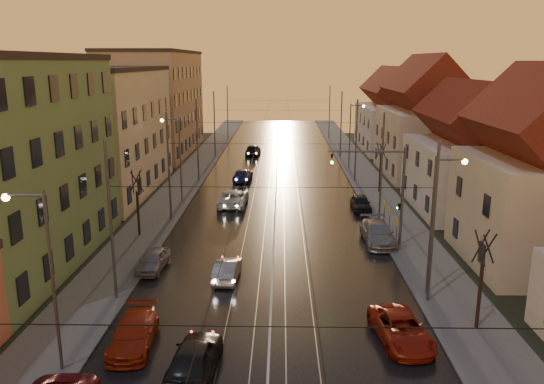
# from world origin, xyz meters

# --- Properties ---
(road) EXTENTS (16.00, 120.00, 0.04)m
(road) POSITION_xyz_m (0.00, 40.00, 0.02)
(road) COLOR black
(road) RESTS_ON ground
(sidewalk_left) EXTENTS (4.00, 120.00, 0.15)m
(sidewalk_left) POSITION_xyz_m (-10.00, 40.00, 0.07)
(sidewalk_left) COLOR #4C4C4C
(sidewalk_left) RESTS_ON ground
(sidewalk_right) EXTENTS (4.00, 120.00, 0.15)m
(sidewalk_right) POSITION_xyz_m (10.00, 40.00, 0.07)
(sidewalk_right) COLOR #4C4C4C
(sidewalk_right) RESTS_ON ground
(tram_rail_0) EXTENTS (0.06, 120.00, 0.03)m
(tram_rail_0) POSITION_xyz_m (-2.20, 40.00, 0.06)
(tram_rail_0) COLOR gray
(tram_rail_0) RESTS_ON road
(tram_rail_1) EXTENTS (0.06, 120.00, 0.03)m
(tram_rail_1) POSITION_xyz_m (-0.77, 40.00, 0.06)
(tram_rail_1) COLOR gray
(tram_rail_1) RESTS_ON road
(tram_rail_2) EXTENTS (0.06, 120.00, 0.03)m
(tram_rail_2) POSITION_xyz_m (0.77, 40.00, 0.06)
(tram_rail_2) COLOR gray
(tram_rail_2) RESTS_ON road
(tram_rail_3) EXTENTS (0.06, 120.00, 0.03)m
(tram_rail_3) POSITION_xyz_m (2.20, 40.00, 0.06)
(tram_rail_3) COLOR gray
(tram_rail_3) RESTS_ON road
(apartment_left_2) EXTENTS (10.00, 20.00, 12.00)m
(apartment_left_2) POSITION_xyz_m (-17.50, 34.00, 6.00)
(apartment_left_2) COLOR beige
(apartment_left_2) RESTS_ON ground
(apartment_left_3) EXTENTS (10.00, 24.00, 14.00)m
(apartment_left_3) POSITION_xyz_m (-17.50, 58.00, 7.00)
(apartment_left_3) COLOR tan
(apartment_left_3) RESTS_ON ground
(house_right_1) EXTENTS (8.67, 10.20, 10.80)m
(house_right_1) POSITION_xyz_m (17.00, 15.00, 5.45)
(house_right_1) COLOR #C6B698
(house_right_1) RESTS_ON ground
(house_right_2) EXTENTS (9.18, 12.24, 9.20)m
(house_right_2) POSITION_xyz_m (17.00, 28.00, 4.64)
(house_right_2) COLOR beige
(house_right_2) RESTS_ON ground
(house_right_3) EXTENTS (9.18, 14.28, 11.50)m
(house_right_3) POSITION_xyz_m (17.00, 43.00, 5.80)
(house_right_3) COLOR #C6B698
(house_right_3) RESTS_ON ground
(house_right_4) EXTENTS (9.18, 16.32, 10.00)m
(house_right_4) POSITION_xyz_m (17.00, 61.00, 5.05)
(house_right_4) COLOR beige
(house_right_4) RESTS_ON ground
(catenary_pole_l_1) EXTENTS (0.16, 0.16, 9.00)m
(catenary_pole_l_1) POSITION_xyz_m (-8.60, 9.00, 4.50)
(catenary_pole_l_1) COLOR #595B60
(catenary_pole_l_1) RESTS_ON ground
(catenary_pole_r_1) EXTENTS (0.16, 0.16, 9.00)m
(catenary_pole_r_1) POSITION_xyz_m (8.60, 9.00, 4.50)
(catenary_pole_r_1) COLOR #595B60
(catenary_pole_r_1) RESTS_ON ground
(catenary_pole_l_2) EXTENTS (0.16, 0.16, 9.00)m
(catenary_pole_l_2) POSITION_xyz_m (-8.60, 24.00, 4.50)
(catenary_pole_l_2) COLOR #595B60
(catenary_pole_l_2) RESTS_ON ground
(catenary_pole_r_2) EXTENTS (0.16, 0.16, 9.00)m
(catenary_pole_r_2) POSITION_xyz_m (8.60, 24.00, 4.50)
(catenary_pole_r_2) COLOR #595B60
(catenary_pole_r_2) RESTS_ON ground
(catenary_pole_l_3) EXTENTS (0.16, 0.16, 9.00)m
(catenary_pole_l_3) POSITION_xyz_m (-8.60, 39.00, 4.50)
(catenary_pole_l_3) COLOR #595B60
(catenary_pole_l_3) RESTS_ON ground
(catenary_pole_r_3) EXTENTS (0.16, 0.16, 9.00)m
(catenary_pole_r_3) POSITION_xyz_m (8.60, 39.00, 4.50)
(catenary_pole_r_3) COLOR #595B60
(catenary_pole_r_3) RESTS_ON ground
(catenary_pole_l_4) EXTENTS (0.16, 0.16, 9.00)m
(catenary_pole_l_4) POSITION_xyz_m (-8.60, 54.00, 4.50)
(catenary_pole_l_4) COLOR #595B60
(catenary_pole_l_4) RESTS_ON ground
(catenary_pole_r_4) EXTENTS (0.16, 0.16, 9.00)m
(catenary_pole_r_4) POSITION_xyz_m (8.60, 54.00, 4.50)
(catenary_pole_r_4) COLOR #595B60
(catenary_pole_r_4) RESTS_ON ground
(catenary_pole_l_5) EXTENTS (0.16, 0.16, 9.00)m
(catenary_pole_l_5) POSITION_xyz_m (-8.60, 72.00, 4.50)
(catenary_pole_l_5) COLOR #595B60
(catenary_pole_l_5) RESTS_ON ground
(catenary_pole_r_5) EXTENTS (0.16, 0.16, 9.00)m
(catenary_pole_r_5) POSITION_xyz_m (8.60, 72.00, 4.50)
(catenary_pole_r_5) COLOR #595B60
(catenary_pole_r_5) RESTS_ON ground
(street_lamp_0) EXTENTS (1.75, 0.32, 8.00)m
(street_lamp_0) POSITION_xyz_m (-9.10, 2.00, 4.89)
(street_lamp_0) COLOR #595B60
(street_lamp_0) RESTS_ON ground
(street_lamp_1) EXTENTS (1.75, 0.32, 8.00)m
(street_lamp_1) POSITION_xyz_m (9.10, 10.00, 4.89)
(street_lamp_1) COLOR #595B60
(street_lamp_1) RESTS_ON ground
(street_lamp_2) EXTENTS (1.75, 0.32, 8.00)m
(street_lamp_2) POSITION_xyz_m (-9.10, 30.00, 4.89)
(street_lamp_2) COLOR #595B60
(street_lamp_2) RESTS_ON ground
(street_lamp_3) EXTENTS (1.75, 0.32, 8.00)m
(street_lamp_3) POSITION_xyz_m (9.10, 46.00, 4.89)
(street_lamp_3) COLOR #595B60
(street_lamp_3) RESTS_ON ground
(traffic_light_mast) EXTENTS (5.30, 0.32, 7.20)m
(traffic_light_mast) POSITION_xyz_m (7.99, 18.00, 4.60)
(traffic_light_mast) COLOR #595B60
(traffic_light_mast) RESTS_ON ground
(bare_tree_0) EXTENTS (1.09, 1.09, 5.11)m
(bare_tree_0) POSITION_xyz_m (-10.20, 20.00, 2.49)
(bare_tree_0) COLOR black
(bare_tree_0) RESTS_ON ground
(bare_tree_1) EXTENTS (1.09, 1.09, 5.11)m
(bare_tree_1) POSITION_xyz_m (10.20, 6.00, 2.49)
(bare_tree_1) COLOR black
(bare_tree_1) RESTS_ON ground
(bare_tree_2) EXTENTS (1.09, 1.09, 5.11)m
(bare_tree_2) POSITION_xyz_m (10.40, 34.00, 2.49)
(bare_tree_2) COLOR black
(bare_tree_2) RESTS_ON ground
(driving_car_0) EXTENTS (2.20, 4.70, 1.56)m
(driving_car_0) POSITION_xyz_m (-3.11, 1.95, 0.78)
(driving_car_0) COLOR black
(driving_car_0) RESTS_ON ground
(driving_car_1) EXTENTS (1.57, 3.90, 1.26)m
(driving_car_1) POSITION_xyz_m (-2.73, 12.01, 0.63)
(driving_car_1) COLOR #9A9A9F
(driving_car_1) RESTS_ON ground
(driving_car_2) EXTENTS (2.66, 5.43, 1.49)m
(driving_car_2) POSITION_xyz_m (-3.87, 28.97, 0.74)
(driving_car_2) COLOR #BBBBBB
(driving_car_2) RESTS_ON ground
(driving_car_3) EXTENTS (2.15, 4.77, 1.36)m
(driving_car_3) POSITION_xyz_m (-3.73, 39.21, 0.68)
(driving_car_3) COLOR #171E45
(driving_car_3) RESTS_ON ground
(driving_car_4) EXTENTS (2.22, 4.77, 1.58)m
(driving_car_4) POSITION_xyz_m (-3.46, 55.71, 0.79)
(driving_car_4) COLOR black
(driving_car_4) RESTS_ON ground
(parked_left_2) EXTENTS (2.13, 4.67, 1.32)m
(parked_left_2) POSITION_xyz_m (-6.30, 4.16, 0.66)
(parked_left_2) COLOR #9E280F
(parked_left_2) RESTS_ON ground
(parked_left_3) EXTENTS (1.78, 3.81, 1.26)m
(parked_left_3) POSITION_xyz_m (-7.60, 13.44, 0.63)
(parked_left_3) COLOR #99999E
(parked_left_3) RESTS_ON ground
(parked_right_0) EXTENTS (2.74, 4.93, 1.30)m
(parked_right_0) POSITION_xyz_m (6.20, 4.78, 0.65)
(parked_right_0) COLOR #A02110
(parked_right_0) RESTS_ON ground
(parked_right_1) EXTENTS (2.16, 5.24, 1.52)m
(parked_right_1) POSITION_xyz_m (7.58, 18.83, 0.76)
(parked_right_1) COLOR gray
(parked_right_1) RESTS_ON ground
(parked_right_2) EXTENTS (1.60, 3.94, 1.34)m
(parked_right_2) POSITION_xyz_m (7.60, 27.60, 0.67)
(parked_right_2) COLOR black
(parked_right_2) RESTS_ON ground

